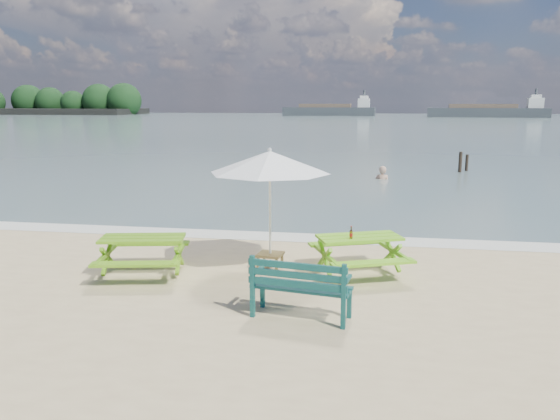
% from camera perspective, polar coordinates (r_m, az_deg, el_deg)
% --- Properties ---
extents(sea, '(300.00, 300.00, 0.00)m').
position_cam_1_polar(sea, '(93.39, 8.48, 9.03)').
color(sea, slate).
rests_on(sea, ground).
extents(foam_strip, '(22.00, 0.90, 0.01)m').
position_cam_1_polar(foam_strip, '(13.44, 1.40, -2.86)').
color(foam_strip, silver).
rests_on(foam_strip, ground).
extents(picnic_table_left, '(1.88, 2.02, 0.75)m').
position_cam_1_polar(picnic_table_left, '(10.82, -14.09, -4.75)').
color(picnic_table_left, '#5C9516').
rests_on(picnic_table_left, ground).
extents(picnic_table_right, '(2.11, 2.21, 0.75)m').
position_cam_1_polar(picnic_table_right, '(10.66, 8.24, -4.75)').
color(picnic_table_right, '#69B41B').
rests_on(picnic_table_right, ground).
extents(park_bench, '(1.59, 0.76, 0.94)m').
position_cam_1_polar(park_bench, '(8.50, 2.20, -9.30)').
color(park_bench, '#0F3F3D').
rests_on(park_bench, ground).
extents(side_table, '(0.53, 0.53, 0.31)m').
position_cam_1_polar(side_table, '(10.96, -1.03, -5.27)').
color(side_table, brown).
rests_on(side_table, ground).
extents(patio_umbrella, '(2.66, 2.66, 2.35)m').
position_cam_1_polar(patio_umbrella, '(10.58, -1.07, 5.03)').
color(patio_umbrella, silver).
rests_on(patio_umbrella, ground).
extents(beer_bottle, '(0.06, 0.06, 0.24)m').
position_cam_1_polar(beer_bottle, '(10.34, 7.43, -2.55)').
color(beer_bottle, '#975C16').
rests_on(beer_bottle, picnic_table_right).
extents(swimmer, '(0.78, 0.62, 1.88)m').
position_cam_1_polar(swimmer, '(24.22, 10.60, 2.36)').
color(swimmer, tan).
rests_on(swimmer, ground).
extents(mooring_pilings, '(0.55, 0.75, 1.18)m').
position_cam_1_polar(mooring_pilings, '(27.70, 18.56, 4.55)').
color(mooring_pilings, black).
rests_on(mooring_pilings, ground).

